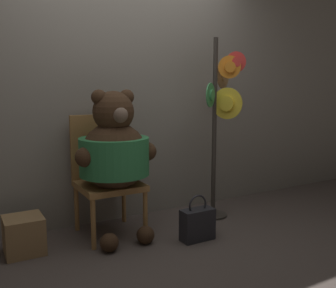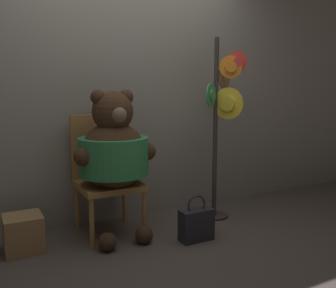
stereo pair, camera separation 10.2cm
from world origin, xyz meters
The scene contains 7 objects.
ground_plane centered at (0.00, 0.00, 0.00)m, with size 14.00×14.00×0.00m, color #4C423D.
wall_back centered at (0.00, 0.73, 1.36)m, with size 8.00×0.10×2.73m.
chair centered at (-0.26, 0.43, 0.54)m, with size 0.51×0.52×1.03m.
teddy_bear centered at (-0.24, 0.25, 0.74)m, with size 0.70×0.62×1.25m.
hat_display_rack centered at (0.85, 0.25, 1.02)m, with size 0.49×0.39×1.73m.
handbag_on_ground centered at (0.33, -0.14, 0.14)m, with size 0.28×0.13×0.39m.
wooden_crate centered at (-0.98, 0.31, 0.14)m, with size 0.29×0.29×0.29m.
Camera 2 is at (-1.27, -2.68, 1.26)m, focal length 40.00 mm.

